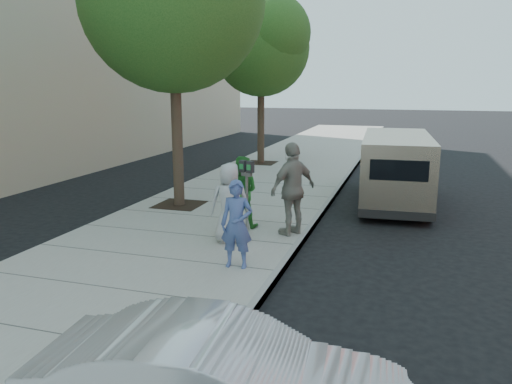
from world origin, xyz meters
TOP-DOWN VIEW (x-y plane):
  - ground at (0.00, 0.00)m, footprint 120.00×120.00m
  - sidewalk at (-1.00, 0.00)m, footprint 5.00×60.00m
  - curb_face at (1.44, 0.00)m, footprint 0.12×60.00m
  - tree_far at (-2.25, 10.00)m, footprint 3.92×3.80m
  - parking_meter at (0.25, 0.43)m, footprint 0.35×0.21m
  - van at (3.17, 4.89)m, footprint 2.03×5.32m
  - person_officer at (0.71, -1.52)m, footprint 0.60×0.43m
  - person_green_shirt at (-0.03, 0.91)m, footprint 0.86×0.72m
  - person_gray_shirt at (0.11, -0.21)m, footprint 0.93×0.76m
  - person_striped_polo at (1.20, 0.70)m, footprint 1.07×1.23m

SIDE VIEW (x-z plane):
  - ground at x=0.00m, z-range 0.00..0.00m
  - sidewalk at x=-1.00m, z-range 0.00..0.15m
  - curb_face at x=1.44m, z-range -0.01..0.15m
  - person_officer at x=0.71m, z-range 0.15..1.71m
  - person_green_shirt at x=-0.03m, z-range 0.15..1.76m
  - person_gray_shirt at x=0.11m, z-range 0.15..1.79m
  - van at x=3.17m, z-range 0.06..2.00m
  - person_striped_polo at x=1.20m, z-range 0.15..2.14m
  - parking_meter at x=0.25m, z-range 0.51..2.10m
  - tree_far at x=-2.25m, z-range 1.64..8.13m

